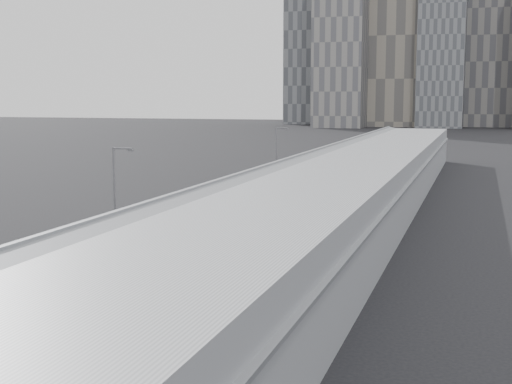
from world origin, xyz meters
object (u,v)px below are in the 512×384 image
at_px(bus_8, 348,160).
at_px(shipping_container, 296,166).
at_px(bus_6, 321,173).
at_px(bus_1, 84,282).
at_px(bus_3, 230,218).
at_px(bus_2, 160,247).
at_px(bus_4, 272,197).
at_px(street_lamp_far, 277,150).
at_px(suv, 331,159).
at_px(bus_7, 340,165).
at_px(bus_9, 364,154).
at_px(street_lamp_near, 116,190).
at_px(bus_5, 301,184).

xyz_separation_m(bus_8, shipping_container, (-6.98, -12.40, -0.25)).
xyz_separation_m(bus_6, shipping_container, (-7.13, 12.04, -0.28)).
bearing_deg(bus_6, bus_1, -94.79).
bearing_deg(bus_3, bus_2, -88.45).
xyz_separation_m(bus_4, bus_6, (-0.89, 30.96, -0.23)).
xyz_separation_m(bus_4, street_lamp_far, (-7.49, 28.87, 3.28)).
bearing_deg(bus_1, suv, 87.51).
distance_m(bus_7, bus_8, 11.03).
bearing_deg(shipping_container, bus_6, -39.95).
bearing_deg(bus_9, suv, -132.60).
distance_m(bus_6, bus_9, 40.01).
distance_m(bus_9, street_lamp_far, 42.85).
height_order(street_lamp_near, shipping_container, street_lamp_near).
bearing_deg(suv, bus_3, -86.33).
relative_size(bus_6, bus_7, 0.97).
xyz_separation_m(bus_3, bus_9, (-0.25, 85.42, -0.14)).
xyz_separation_m(bus_3, street_lamp_near, (-7.62, -8.49, 3.53)).
bearing_deg(bus_9, street_lamp_near, -95.34).
bearing_deg(shipping_container, bus_3, -62.69).
height_order(bus_3, street_lamp_far, street_lamp_far).
bearing_deg(bus_2, bus_8, 88.35).
relative_size(bus_1, bus_4, 0.93).
bearing_deg(street_lamp_far, street_lamp_near, -90.22).
bearing_deg(street_lamp_near, bus_8, 85.15).
height_order(bus_5, bus_8, bus_5).
relative_size(bus_6, street_lamp_near, 1.38).
relative_size(bus_9, street_lamp_far, 1.40).
height_order(bus_3, bus_7, bus_3).
distance_m(bus_8, suv, 10.44).
relative_size(bus_1, street_lamp_far, 1.53).
distance_m(bus_7, street_lamp_far, 17.39).
bearing_deg(bus_6, bus_3, -93.83).
xyz_separation_m(bus_8, street_lamp_far, (-6.45, -26.54, 3.54)).
xyz_separation_m(bus_2, bus_5, (0.78, 43.32, 0.03)).
xyz_separation_m(bus_1, bus_4, (0.80, 40.07, 0.12)).
xyz_separation_m(bus_1, bus_3, (0.73, 25.62, 0.02)).
xyz_separation_m(bus_1, bus_5, (0.60, 54.98, -0.05)).
bearing_deg(bus_3, suv, 99.60).
height_order(bus_1, bus_9, bus_1).
height_order(bus_4, shipping_container, bus_4).
xyz_separation_m(bus_1, bus_6, (-0.09, 71.04, -0.10)).
relative_size(bus_7, street_lamp_far, 1.47).
relative_size(bus_6, shipping_container, 1.90).
bearing_deg(bus_2, bus_1, -90.84).
height_order(bus_2, bus_4, bus_4).
xyz_separation_m(bus_1, street_lamp_far, (-6.69, 68.94, 3.41)).
distance_m(bus_2, shipping_container, 71.76).
bearing_deg(bus_6, bus_5, -92.40).
bearing_deg(shipping_container, street_lamp_far, -68.44).
height_order(bus_4, bus_9, bus_4).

